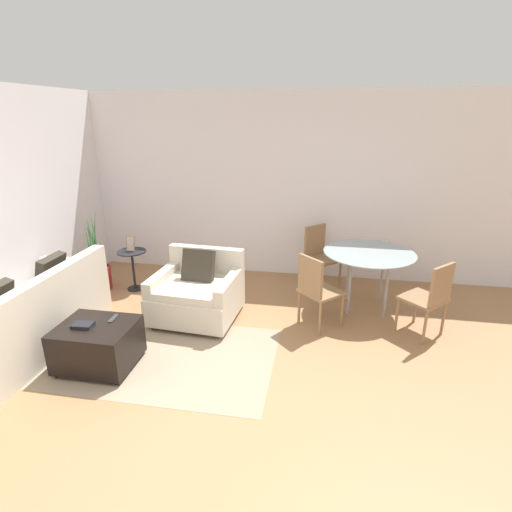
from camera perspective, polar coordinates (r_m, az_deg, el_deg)
ground_plane at (r=3.61m, az=-7.75°, el=-22.39°), size 20.00×20.00×0.00m
wall_back at (r=6.14m, az=1.39°, el=9.87°), size 12.00×0.06×2.75m
wall_left at (r=5.54m, az=-31.66°, el=5.93°), size 0.06×12.00×2.75m
area_rug at (r=4.54m, az=-15.89°, el=-13.27°), size 2.80×1.50×0.01m
couch at (r=4.97m, az=-30.04°, el=-8.34°), size 0.90×2.07×0.91m
armchair at (r=5.00m, az=-8.37°, el=-5.21°), size 1.05×0.98×0.87m
ottoman at (r=4.37m, az=-21.67°, el=-11.60°), size 0.73×0.61×0.46m
book_stack at (r=4.28m, az=-23.50°, el=-9.04°), size 0.20×0.14×0.03m
tv_remote_primary at (r=4.33m, az=-19.72°, el=-8.37°), size 0.05×0.17×0.01m
potted_plant at (r=6.20m, az=-21.76°, el=-2.00°), size 0.37×0.37×1.20m
side_table at (r=5.97m, az=-17.21°, el=-0.92°), size 0.40×0.40×0.58m
picture_frame at (r=5.88m, az=-17.48°, el=1.65°), size 0.12×0.07×0.21m
dining_table at (r=5.25m, az=15.80°, el=-0.32°), size 1.14×1.14×0.77m
dining_chair_near_left at (r=4.70m, az=8.60°, el=-4.39°), size 0.59×0.59×0.90m
dining_chair_near_right at (r=4.85m, az=23.71°, el=-5.12°), size 0.59×0.59×0.90m
dining_chair_far_left at (r=5.87m, az=9.00°, el=0.54°), size 0.59×0.59×0.90m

